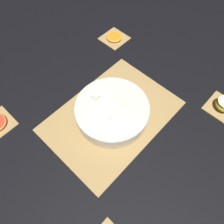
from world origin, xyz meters
TOP-DOWN VIEW (x-y plane):
  - ground_plane at (0.00, 0.00)m, footprint 6.00×6.00m
  - bamboo_mat_center at (-0.00, 0.00)m, footprint 0.52×0.36m
  - coaster_mat_near_left at (-0.34, -0.30)m, footprint 0.12×0.12m
  - coaster_mat_far_left at (-0.34, 0.30)m, footprint 0.12×0.12m
  - fruit_salad_bowl at (0.00, -0.00)m, footprint 0.29×0.29m
  - orange_slice_whole at (-0.34, -0.30)m, footprint 0.08×0.08m

SIDE VIEW (x-z plane):
  - ground_plane at x=0.00m, z-range 0.00..0.00m
  - coaster_mat_near_left at x=-0.34m, z-range 0.00..0.01m
  - coaster_mat_far_left at x=-0.34m, z-range 0.00..0.01m
  - bamboo_mat_center at x=0.00m, z-range 0.00..0.01m
  - orange_slice_whole at x=-0.34m, z-range 0.01..0.02m
  - fruit_salad_bowl at x=0.00m, z-range 0.01..0.08m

